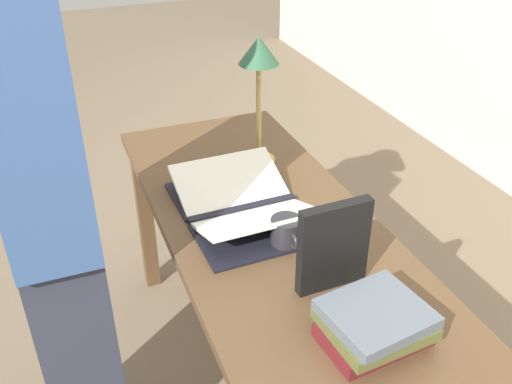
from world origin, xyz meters
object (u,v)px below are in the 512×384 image
at_px(book_stack_tall, 375,324).
at_px(reading_lamp, 259,68).
at_px(open_book, 243,205).
at_px(book_standing_upright, 334,247).
at_px(person_reader, 53,225).
at_px(coffee_mug, 285,232).

height_order(book_stack_tall, reading_lamp, reading_lamp).
height_order(open_book, book_standing_upright, book_standing_upright).
bearing_deg(person_reader, book_stack_tall, -129.07).
distance_m(book_stack_tall, coffee_mug, 0.41).
xyz_separation_m(book_stack_tall, reading_lamp, (-0.90, 0.07, 0.30)).
relative_size(open_book, coffee_mug, 4.33).
xyz_separation_m(reading_lamp, person_reader, (0.38, -0.71, -0.20)).
bearing_deg(coffee_mug, open_book, -165.56).
relative_size(open_book, book_stack_tall, 2.04).
bearing_deg(open_book, book_stack_tall, 6.99).
distance_m(coffee_mug, person_reader, 0.62).
distance_m(reading_lamp, coffee_mug, 0.59).
bearing_deg(book_stack_tall, person_reader, -129.07).
bearing_deg(coffee_mug, book_standing_upright, 11.29).
relative_size(book_stack_tall, person_reader, 0.14).
bearing_deg(book_standing_upright, book_stack_tall, -1.77).
xyz_separation_m(open_book, book_stack_tall, (0.61, 0.09, 0.02)).
bearing_deg(book_stack_tall, open_book, -171.49).
xyz_separation_m(book_standing_upright, coffee_mug, (-0.20, -0.04, -0.08)).
distance_m(open_book, person_reader, 0.57).
xyz_separation_m(open_book, person_reader, (0.09, -0.55, 0.12)).
bearing_deg(person_reader, coffee_mug, -100.22).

